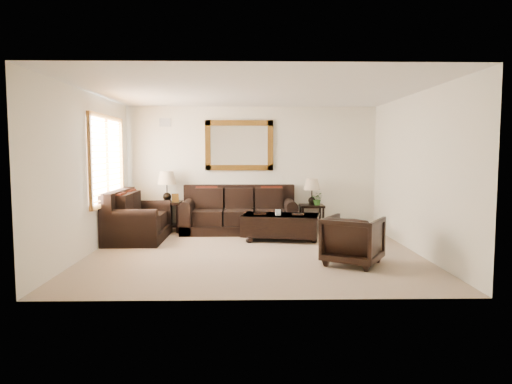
{
  "coord_description": "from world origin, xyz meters",
  "views": [
    {
      "loc": [
        -0.12,
        -7.63,
        1.7
      ],
      "look_at": [
        0.05,
        0.6,
        0.98
      ],
      "focal_mm": 32.0,
      "sensor_mm": 36.0,
      "label": 1
    }
  ],
  "objects_px": {
    "end_table_right": "(312,197)",
    "armchair": "(353,238)",
    "coffee_table": "(280,224)",
    "loveseat": "(136,221)",
    "sofa": "(239,215)",
    "end_table_left": "(167,192)"
  },
  "relations": [
    {
      "from": "loveseat",
      "to": "end_table_right",
      "type": "relative_size",
      "value": 1.53
    },
    {
      "from": "end_table_right",
      "to": "coffee_table",
      "type": "distance_m",
      "value": 1.41
    },
    {
      "from": "sofa",
      "to": "armchair",
      "type": "bearing_deg",
      "value": -58.31
    },
    {
      "from": "loveseat",
      "to": "coffee_table",
      "type": "relative_size",
      "value": 1.08
    },
    {
      "from": "end_table_right",
      "to": "armchair",
      "type": "xyz_separation_m",
      "value": [
        0.19,
        -3.05,
        -0.33
      ]
    },
    {
      "from": "loveseat",
      "to": "end_table_left",
      "type": "bearing_deg",
      "value": -25.54
    },
    {
      "from": "coffee_table",
      "to": "armchair",
      "type": "xyz_separation_m",
      "value": [
        0.96,
        -1.95,
        0.1
      ]
    },
    {
      "from": "sofa",
      "to": "end_table_left",
      "type": "height_order",
      "value": "end_table_left"
    },
    {
      "from": "coffee_table",
      "to": "end_table_right",
      "type": "bearing_deg",
      "value": 66.66
    },
    {
      "from": "sofa",
      "to": "end_table_left",
      "type": "relative_size",
      "value": 1.87
    },
    {
      "from": "loveseat",
      "to": "end_table_left",
      "type": "height_order",
      "value": "end_table_left"
    },
    {
      "from": "end_table_right",
      "to": "armchair",
      "type": "bearing_deg",
      "value": -86.39
    },
    {
      "from": "loveseat",
      "to": "end_table_left",
      "type": "distance_m",
      "value": 1.16
    },
    {
      "from": "loveseat",
      "to": "armchair",
      "type": "relative_size",
      "value": 2.11
    },
    {
      "from": "end_table_right",
      "to": "armchair",
      "type": "height_order",
      "value": "end_table_right"
    },
    {
      "from": "end_table_left",
      "to": "end_table_right",
      "type": "height_order",
      "value": "end_table_left"
    },
    {
      "from": "end_table_left",
      "to": "end_table_right",
      "type": "relative_size",
      "value": 1.15
    },
    {
      "from": "coffee_table",
      "to": "armchair",
      "type": "relative_size",
      "value": 1.96
    },
    {
      "from": "sofa",
      "to": "end_table_left",
      "type": "distance_m",
      "value": 1.63
    },
    {
      "from": "end_table_left",
      "to": "coffee_table",
      "type": "distance_m",
      "value": 2.65
    },
    {
      "from": "loveseat",
      "to": "armchair",
      "type": "distance_m",
      "value": 4.31
    },
    {
      "from": "sofa",
      "to": "coffee_table",
      "type": "height_order",
      "value": "sofa"
    }
  ]
}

